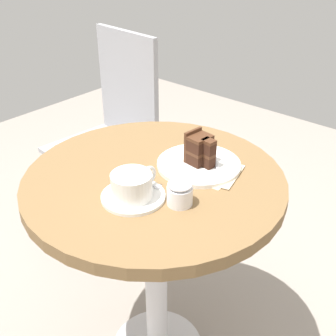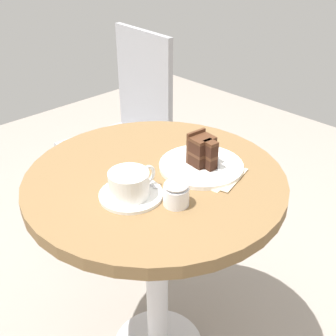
# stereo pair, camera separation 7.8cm
# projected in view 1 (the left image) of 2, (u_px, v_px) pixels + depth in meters

# --- Properties ---
(cafe_table) EXTENTS (0.70, 0.70, 0.73)m
(cafe_table) POSITION_uv_depth(u_px,v_px,m) (155.00, 213.00, 1.19)
(cafe_table) COLOR brown
(cafe_table) RESTS_ON ground
(saucer) EXTENTS (0.16, 0.16, 0.01)m
(saucer) POSITION_uv_depth(u_px,v_px,m) (133.00, 196.00, 1.03)
(saucer) COLOR white
(saucer) RESTS_ON cafe_table
(coffee_cup) EXTENTS (0.13, 0.10, 0.06)m
(coffee_cup) POSITION_uv_depth(u_px,v_px,m) (132.00, 185.00, 1.01)
(coffee_cup) COLOR white
(coffee_cup) RESTS_ON saucer
(teaspoon) EXTENTS (0.06, 0.09, 0.00)m
(teaspoon) POSITION_uv_depth(u_px,v_px,m) (147.00, 185.00, 1.06)
(teaspoon) COLOR silver
(teaspoon) RESTS_ON saucer
(cake_plate) EXTENTS (0.23, 0.23, 0.01)m
(cake_plate) POSITION_uv_depth(u_px,v_px,m) (199.00, 164.00, 1.16)
(cake_plate) COLOR white
(cake_plate) RESTS_ON cafe_table
(cake_slice) EXTENTS (0.07, 0.08, 0.09)m
(cake_slice) POSITION_uv_depth(u_px,v_px,m) (200.00, 149.00, 1.14)
(cake_slice) COLOR #381E14
(cake_slice) RESTS_ON cake_plate
(fork) EXTENTS (0.11, 0.11, 0.00)m
(fork) POSITION_uv_depth(u_px,v_px,m) (217.00, 168.00, 1.13)
(fork) COLOR silver
(fork) RESTS_ON cake_plate
(napkin) EXTENTS (0.16, 0.18, 0.00)m
(napkin) POSITION_uv_depth(u_px,v_px,m) (210.00, 171.00, 1.14)
(napkin) COLOR beige
(napkin) RESTS_ON cafe_table
(cafe_chair) EXTENTS (0.41, 0.41, 0.93)m
(cafe_chair) POSITION_uv_depth(u_px,v_px,m) (114.00, 124.00, 1.84)
(cafe_chair) COLOR #9E9EA3
(cafe_chair) RESTS_ON ground
(sugar_pot) EXTENTS (0.06, 0.06, 0.06)m
(sugar_pot) POSITION_uv_depth(u_px,v_px,m) (180.00, 193.00, 1.00)
(sugar_pot) COLOR white
(sugar_pot) RESTS_ON cafe_table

